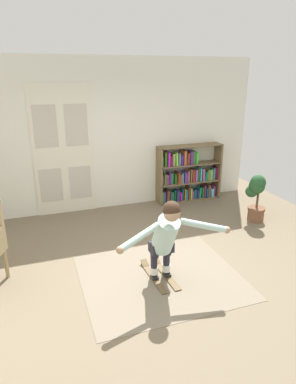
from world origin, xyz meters
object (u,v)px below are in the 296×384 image
(potted_plant, at_px, (256,195))
(bookshelf, at_px, (187,176))
(skis_pair, at_px, (159,274))
(person_skier, at_px, (166,234))

(potted_plant, bearing_deg, bookshelf, 116.43)
(bookshelf, height_order, potted_plant, bookshelf)
(skis_pair, relative_size, person_skier, 0.54)
(skis_pair, xyz_separation_m, person_skier, (0.01, -0.20, 0.69))
(bookshelf, bearing_deg, person_skier, -120.20)
(person_skier, bearing_deg, bookshelf, 59.80)
(bookshelf, distance_m, potted_plant, 1.59)
(bookshelf, relative_size, potted_plant, 1.57)
(bookshelf, relative_size, person_skier, 0.96)
(bookshelf, xyz_separation_m, potted_plant, (0.71, -1.42, -0.02))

